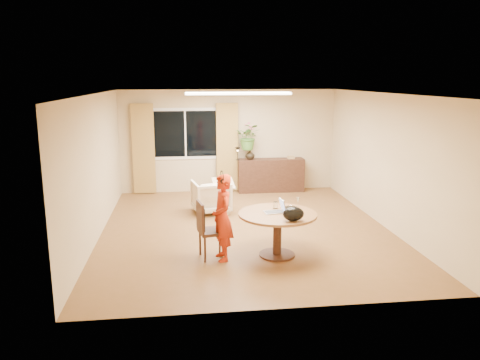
{
  "coord_description": "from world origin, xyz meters",
  "views": [
    {
      "loc": [
        -1.17,
        -8.62,
        2.88
      ],
      "look_at": [
        -0.13,
        -0.2,
        1.03
      ],
      "focal_mm": 35.0,
      "sensor_mm": 36.0,
      "label": 1
    }
  ],
  "objects_px": {
    "sideboard": "(271,175)",
    "dining_chair": "(212,230)",
    "armchair": "(211,196)",
    "dining_table": "(277,222)",
    "child": "(222,218)"
  },
  "relations": [
    {
      "from": "dining_table",
      "to": "dining_chair",
      "type": "bearing_deg",
      "value": 177.4
    },
    {
      "from": "dining_chair",
      "to": "child",
      "type": "distance_m",
      "value": 0.29
    },
    {
      "from": "dining_chair",
      "to": "child",
      "type": "xyz_separation_m",
      "value": [
        0.16,
        -0.09,
        0.23
      ]
    },
    {
      "from": "sideboard",
      "to": "dining_chair",
      "type": "bearing_deg",
      "value": -112.18
    },
    {
      "from": "dining_chair",
      "to": "armchair",
      "type": "xyz_separation_m",
      "value": [
        0.14,
        2.65,
        -0.12
      ]
    },
    {
      "from": "child",
      "to": "sideboard",
      "type": "bearing_deg",
      "value": 149.67
    },
    {
      "from": "dining_table",
      "to": "child",
      "type": "height_order",
      "value": "child"
    },
    {
      "from": "armchair",
      "to": "dining_table",
      "type": "bearing_deg",
      "value": 98.39
    },
    {
      "from": "dining_table",
      "to": "sideboard",
      "type": "height_order",
      "value": "sideboard"
    },
    {
      "from": "dining_chair",
      "to": "sideboard",
      "type": "height_order",
      "value": "dining_chair"
    },
    {
      "from": "dining_chair",
      "to": "child",
      "type": "height_order",
      "value": "child"
    },
    {
      "from": "child",
      "to": "armchair",
      "type": "relative_size",
      "value": 1.8
    },
    {
      "from": "sideboard",
      "to": "dining_table",
      "type": "bearing_deg",
      "value": -99.32
    },
    {
      "from": "dining_table",
      "to": "dining_chair",
      "type": "height_order",
      "value": "dining_chair"
    },
    {
      "from": "dining_chair",
      "to": "sideboard",
      "type": "distance_m",
      "value": 4.75
    }
  ]
}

